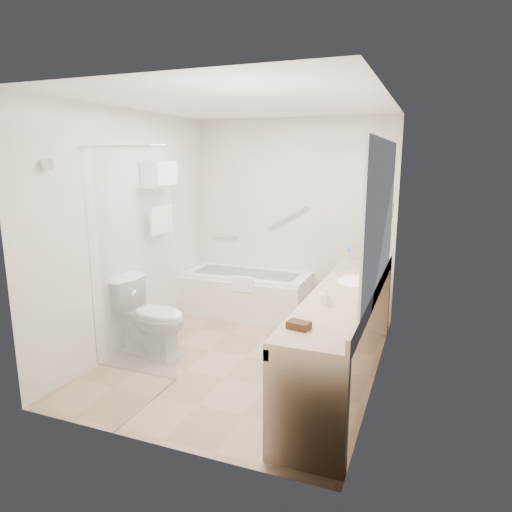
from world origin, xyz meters
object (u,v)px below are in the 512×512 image
(vanity_counter, at_px, (344,314))
(water_bottle_left, at_px, (349,260))
(bathtub, at_px, (247,293))
(toilet, at_px, (150,317))
(amenity_basket, at_px, (299,325))

(vanity_counter, bearing_deg, water_bottle_left, 98.52)
(bathtub, bearing_deg, toilet, -106.60)
(vanity_counter, xyz_separation_m, toilet, (-1.97, -0.12, -0.24))
(amenity_basket, bearing_deg, water_bottle_left, 89.85)
(water_bottle_left, bearing_deg, amenity_basket, -90.15)
(water_bottle_left, bearing_deg, toilet, -151.99)
(amenity_basket, relative_size, water_bottle_left, 0.71)
(vanity_counter, distance_m, amenity_basket, 1.06)
(toilet, bearing_deg, vanity_counter, -80.40)
(water_bottle_left, bearing_deg, vanity_counter, -81.48)
(vanity_counter, relative_size, water_bottle_left, 12.36)
(bathtub, distance_m, amenity_basket, 2.85)
(bathtub, relative_size, water_bottle_left, 7.32)
(toilet, xyz_separation_m, water_bottle_left, (1.85, 0.98, 0.55))
(toilet, distance_m, amenity_basket, 2.10)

